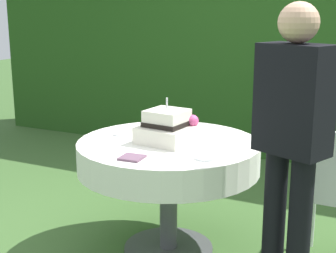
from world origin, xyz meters
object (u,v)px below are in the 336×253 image
at_px(napkin_stack, 132,158).
at_px(standing_person, 292,138).
at_px(wedding_cake, 168,128).
at_px(serving_plate_far, 122,134).
at_px(serving_plate_near, 206,158).
at_px(cake_table, 168,158).

bearing_deg(napkin_stack, standing_person, 10.33).
relative_size(wedding_cake, serving_plate_far, 3.06).
bearing_deg(serving_plate_near, cake_table, 146.31).
height_order(serving_plate_near, serving_plate_far, same).
relative_size(serving_plate_near, napkin_stack, 1.03).
bearing_deg(napkin_stack, serving_plate_far, 127.61).
relative_size(wedding_cake, serving_plate_near, 2.62).
xyz_separation_m(wedding_cake, napkin_stack, (-0.03, -0.40, -0.09)).
relative_size(wedding_cake, standing_person, 0.21).
bearing_deg(standing_person, serving_plate_far, 166.78).
distance_m(cake_table, napkin_stack, 0.43).
height_order(wedding_cake, standing_person, standing_person).
distance_m(napkin_stack, standing_person, 0.88).
xyz_separation_m(cake_table, standing_person, (0.83, -0.26, 0.29)).
height_order(serving_plate_far, standing_person, standing_person).
bearing_deg(wedding_cake, napkin_stack, -94.14).
height_order(serving_plate_far, napkin_stack, same).
bearing_deg(wedding_cake, serving_plate_far, 175.00).
bearing_deg(cake_table, serving_plate_far, 178.01).
distance_m(cake_table, wedding_cake, 0.20).
distance_m(serving_plate_near, standing_person, 0.51).
bearing_deg(serving_plate_near, wedding_cake, 147.99).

